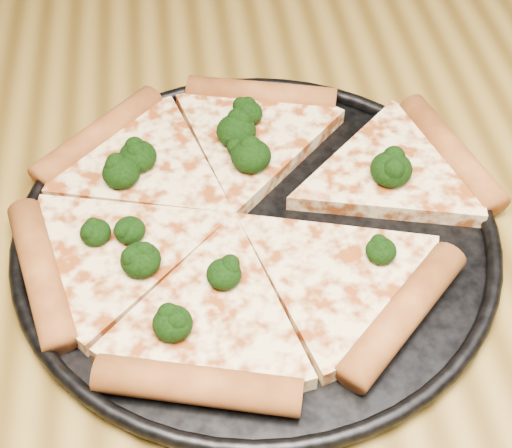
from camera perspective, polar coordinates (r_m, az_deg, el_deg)
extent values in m
cube|color=olive|center=(0.61, 7.78, -3.36)|extent=(1.20, 0.90, 0.04)
cylinder|color=black|center=(0.59, 0.00, -0.84)|extent=(0.36, 0.36, 0.01)
torus|color=black|center=(0.59, 0.00, -0.39)|extent=(0.38, 0.38, 0.01)
cylinder|color=#AF632B|center=(0.66, 14.42, 5.25)|extent=(0.06, 0.14, 0.03)
cylinder|color=#AF632B|center=(0.70, 0.41, 9.67)|extent=(0.14, 0.06, 0.03)
cylinder|color=#AF632B|center=(0.67, -11.70, 6.50)|extent=(0.11, 0.11, 0.03)
cylinder|color=#AF632B|center=(0.57, -15.81, -3.48)|extent=(0.06, 0.14, 0.03)
cylinder|color=#AF632B|center=(0.50, -4.39, -11.96)|extent=(0.14, 0.06, 0.03)
cylinder|color=#AF632B|center=(0.54, 10.99, -6.61)|extent=(0.11, 0.11, 0.03)
ellipsoid|color=black|center=(0.56, 9.35, -1.99)|extent=(0.02, 0.02, 0.02)
ellipsoid|color=black|center=(0.62, -0.38, 5.13)|extent=(0.03, 0.03, 0.02)
ellipsoid|color=black|center=(0.66, -0.67, 8.31)|extent=(0.03, 0.03, 0.02)
ellipsoid|color=black|center=(0.57, -9.45, -0.46)|extent=(0.02, 0.02, 0.02)
ellipsoid|color=black|center=(0.64, -1.49, 6.98)|extent=(0.03, 0.03, 0.03)
ellipsoid|color=black|center=(0.63, -1.13, 5.80)|extent=(0.02, 0.02, 0.02)
ellipsoid|color=black|center=(0.61, -10.07, 3.82)|extent=(0.03, 0.03, 0.02)
ellipsoid|color=black|center=(0.62, 10.10, 4.07)|extent=(0.03, 0.03, 0.03)
ellipsoid|color=black|center=(0.52, -6.27, -7.42)|extent=(0.03, 0.03, 0.02)
ellipsoid|color=black|center=(0.55, -8.64, -2.67)|extent=(0.03, 0.03, 0.02)
ellipsoid|color=black|center=(0.54, -2.42, -3.76)|extent=(0.03, 0.03, 0.02)
ellipsoid|color=black|center=(0.63, -8.86, 5.03)|extent=(0.03, 0.03, 0.02)
ellipsoid|color=black|center=(0.58, -11.95, -0.62)|extent=(0.02, 0.02, 0.02)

